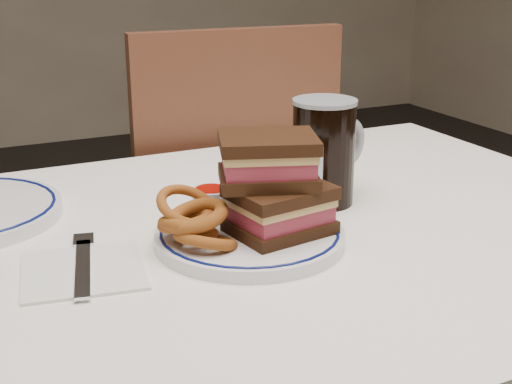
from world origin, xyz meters
name	(u,v)px	position (x,y,z in m)	size (l,w,h in m)	color
dining_table	(232,303)	(0.00, 0.00, 0.64)	(1.27, 0.87, 0.75)	silver
chair_far	(221,217)	(0.23, 0.60, 0.53)	(0.47, 0.47, 0.97)	#472517
main_plate	(250,236)	(0.01, -0.04, 0.76)	(0.25, 0.25, 0.02)	silver
reuben_sandwich	(274,185)	(0.04, -0.05, 0.83)	(0.15, 0.14, 0.13)	black
onion_rings_main	(193,223)	(-0.07, -0.04, 0.79)	(0.10, 0.12, 0.09)	#69300E
ketchup_ramekin	(211,198)	(0.00, 0.06, 0.78)	(0.05, 0.05, 0.03)	silver
beer_mug	(325,150)	(0.18, 0.06, 0.83)	(0.14, 0.10, 0.16)	black
water_glass	(297,185)	(0.10, 0.00, 0.81)	(0.07, 0.07, 0.11)	#AAC9DC
napkin_fork	(83,269)	(-0.21, -0.03, 0.75)	(0.17, 0.19, 0.01)	silver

